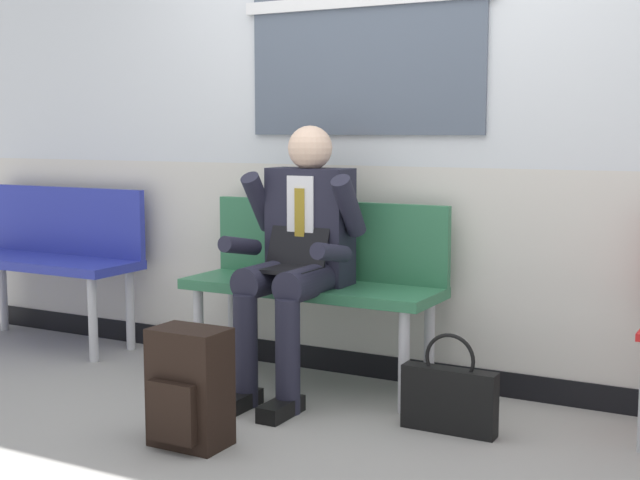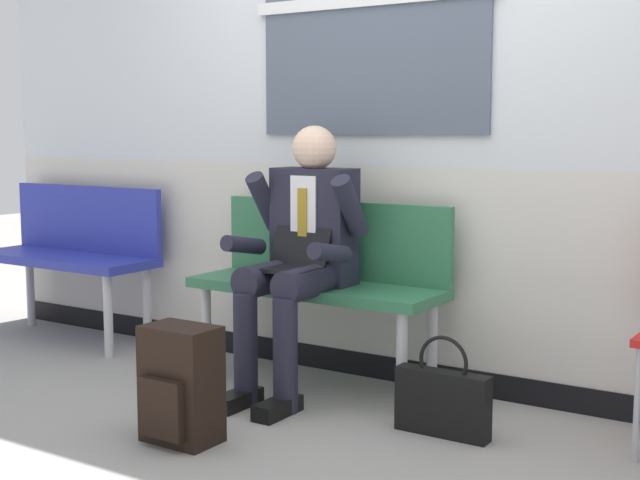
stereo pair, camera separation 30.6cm
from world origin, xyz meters
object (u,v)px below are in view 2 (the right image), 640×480
at_px(bench_empty, 74,247).
at_px(backpack, 180,386).
at_px(bench_with_person, 322,274).
at_px(handbag, 443,400).
at_px(person_seated, 299,251).

distance_m(bench_empty, backpack, 2.03).
distance_m(bench_with_person, backpack, 1.05).
bearing_deg(bench_empty, handbag, -8.04).
distance_m(bench_with_person, bench_empty, 1.76).
bearing_deg(bench_with_person, backpack, -91.51).
xyz_separation_m(backpack, handbag, (0.84, 0.64, -0.08)).
relative_size(bench_with_person, bench_empty, 1.08).
xyz_separation_m(person_seated, backpack, (-0.03, -0.80, -0.45)).
bearing_deg(handbag, person_seated, 168.48).
relative_size(bench_empty, person_seated, 0.93).
height_order(bench_with_person, backpack, bench_with_person).
xyz_separation_m(bench_empty, handbag, (2.58, -0.36, -0.40)).
distance_m(bench_with_person, handbag, 0.98).
height_order(person_seated, handbag, person_seated).
relative_size(backpack, handbag, 1.13).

